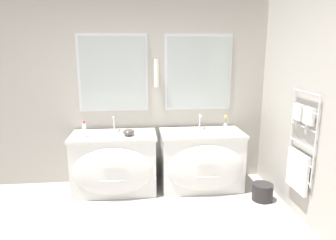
% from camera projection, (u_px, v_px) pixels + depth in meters
% --- Properties ---
extents(wall_back, '(5.63, 0.14, 2.60)m').
position_uv_depth(wall_back, '(126.00, 92.00, 4.21)').
color(wall_back, '#B2ADA3').
rests_on(wall_back, ground_plane).
extents(wall_right, '(0.13, 4.26, 2.60)m').
position_uv_depth(wall_right, '(310.00, 106.00, 3.23)').
color(wall_right, '#B2ADA3').
rests_on(wall_right, ground_plane).
extents(vanity_left, '(1.12, 0.66, 0.80)m').
position_uv_depth(vanity_left, '(114.00, 163.00, 4.01)').
color(vanity_left, white).
rests_on(vanity_left, ground_plane).
extents(vanity_right, '(1.12, 0.66, 0.80)m').
position_uv_depth(vanity_right, '(202.00, 160.00, 4.13)').
color(vanity_right, white).
rests_on(vanity_right, ground_plane).
extents(faucet_left, '(0.17, 0.13, 0.21)m').
position_uv_depth(faucet_left, '(114.00, 124.00, 4.07)').
color(faucet_left, silver).
rests_on(faucet_left, vanity_left).
extents(faucet_right, '(0.17, 0.13, 0.21)m').
position_uv_depth(faucet_right, '(200.00, 122.00, 4.19)').
color(faucet_right, silver).
rests_on(faucet_right, vanity_right).
extents(toiletry_bottle, '(0.05, 0.05, 0.21)m').
position_uv_depth(toiletry_bottle, '(84.00, 130.00, 3.81)').
color(toiletry_bottle, silver).
rests_on(toiletry_bottle, vanity_left).
extents(amenity_bowl, '(0.15, 0.15, 0.09)m').
position_uv_depth(amenity_bowl, '(129.00, 132.00, 3.89)').
color(amenity_bowl, '#4C4742').
rests_on(amenity_bowl, vanity_left).
extents(flower_vase, '(0.05, 0.05, 0.23)m').
position_uv_depth(flower_vase, '(225.00, 125.00, 4.08)').
color(flower_vase, silver).
rests_on(flower_vase, vanity_right).
extents(soap_dish, '(0.11, 0.07, 0.04)m').
position_uv_depth(soap_dish, '(181.00, 134.00, 3.90)').
color(soap_dish, white).
rests_on(soap_dish, vanity_right).
extents(waste_bin, '(0.26, 0.26, 0.22)m').
position_uv_depth(waste_bin, '(262.00, 192.00, 3.84)').
color(waste_bin, '#282626').
rests_on(waste_bin, ground_plane).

